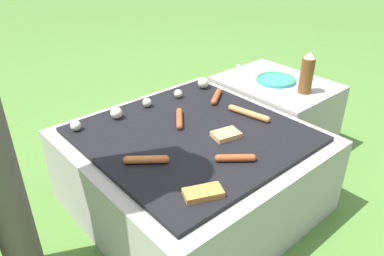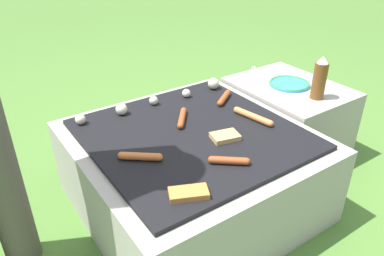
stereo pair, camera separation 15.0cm
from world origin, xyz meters
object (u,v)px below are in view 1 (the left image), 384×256
at_px(plate_colorful, 276,80).
at_px(fork_utensil, 248,69).
at_px(sausage_front_center, 216,96).
at_px(condiment_bottle, 307,74).

xyz_separation_m(plate_colorful, fork_utensil, (0.02, 0.21, -0.01)).
relative_size(sausage_front_center, condiment_bottle, 0.65).
bearing_deg(plate_colorful, fork_utensil, 85.44).
relative_size(plate_colorful, condiment_bottle, 1.00).
distance_m(plate_colorful, condiment_bottle, 0.21).
bearing_deg(plate_colorful, condiment_bottle, -93.68).
distance_m(condiment_bottle, fork_utensil, 0.41).
height_order(sausage_front_center, condiment_bottle, condiment_bottle).
xyz_separation_m(condiment_bottle, fork_utensil, (0.03, 0.39, -0.10)).
relative_size(sausage_front_center, plate_colorful, 0.65).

